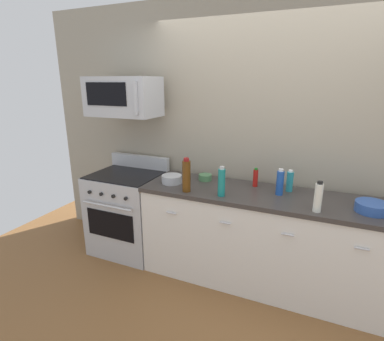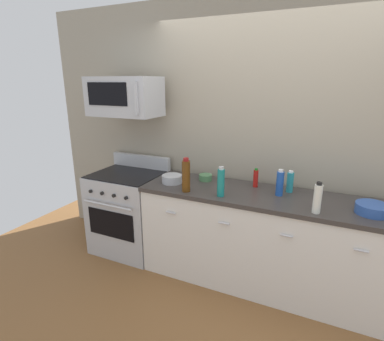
{
  "view_description": "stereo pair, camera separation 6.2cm",
  "coord_description": "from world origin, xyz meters",
  "px_view_note": "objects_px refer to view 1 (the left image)",
  "views": [
    {
      "loc": [
        0.42,
        -2.62,
        1.91
      ],
      "look_at": [
        -0.69,
        -0.05,
        1.07
      ],
      "focal_mm": 28.24,
      "sensor_mm": 36.0,
      "label": 1
    },
    {
      "loc": [
        0.48,
        -2.59,
        1.91
      ],
      "look_at": [
        -0.69,
        -0.05,
        1.07
      ],
      "focal_mm": 28.24,
      "sensor_mm": 36.0,
      "label": 2
    }
  ],
  "objects_px": {
    "bottle_hot_sauce_red": "(255,178)",
    "bottle_vinegar_white": "(318,197)",
    "range_oven": "(128,212)",
    "bottle_sparkling_teal": "(222,182)",
    "microwave": "(123,97)",
    "bowl_blue_mixing": "(372,207)",
    "bowl_steel_prep": "(172,179)",
    "bowl_green_glaze": "(205,177)",
    "bottle_soda_blue": "(280,183)",
    "bottle_wine_amber": "(186,176)",
    "bottle_dish_soap": "(290,181)"
  },
  "relations": [
    {
      "from": "bowl_green_glaze",
      "to": "bowl_blue_mixing",
      "type": "bearing_deg",
      "value": -8.32
    },
    {
      "from": "bottle_soda_blue",
      "to": "bottle_dish_soap",
      "type": "xyz_separation_m",
      "value": [
        0.07,
        0.13,
        -0.02
      ]
    },
    {
      "from": "bottle_wine_amber",
      "to": "bowl_green_glaze",
      "type": "xyz_separation_m",
      "value": [
        0.04,
        0.38,
        -0.12
      ]
    },
    {
      "from": "bottle_wine_amber",
      "to": "bowl_steel_prep",
      "type": "xyz_separation_m",
      "value": [
        -0.24,
        0.16,
        -0.11
      ]
    },
    {
      "from": "bottle_hot_sauce_red",
      "to": "bottle_sparkling_teal",
      "type": "relative_size",
      "value": 0.68
    },
    {
      "from": "bottle_wine_amber",
      "to": "bowl_blue_mixing",
      "type": "height_order",
      "value": "bottle_wine_amber"
    },
    {
      "from": "bottle_hot_sauce_red",
      "to": "bowl_green_glaze",
      "type": "distance_m",
      "value": 0.52
    },
    {
      "from": "microwave",
      "to": "bowl_blue_mixing",
      "type": "distance_m",
      "value": 2.49
    },
    {
      "from": "bottle_sparkling_teal",
      "to": "bowl_green_glaze",
      "type": "bearing_deg",
      "value": 129.38
    },
    {
      "from": "bottle_hot_sauce_red",
      "to": "bowl_blue_mixing",
      "type": "relative_size",
      "value": 0.75
    },
    {
      "from": "bowl_steel_prep",
      "to": "bowl_green_glaze",
      "type": "bearing_deg",
      "value": 37.57
    },
    {
      "from": "microwave",
      "to": "bottle_vinegar_white",
      "type": "bearing_deg",
      "value": -7.95
    },
    {
      "from": "bottle_vinegar_white",
      "to": "bottle_soda_blue",
      "type": "bearing_deg",
      "value": 140.92
    },
    {
      "from": "bowl_blue_mixing",
      "to": "bottle_dish_soap",
      "type": "bearing_deg",
      "value": 160.62
    },
    {
      "from": "bottle_wine_amber",
      "to": "bowl_steel_prep",
      "type": "height_order",
      "value": "bottle_wine_amber"
    },
    {
      "from": "bottle_soda_blue",
      "to": "bottle_vinegar_white",
      "type": "xyz_separation_m",
      "value": [
        0.32,
        -0.26,
        0.0
      ]
    },
    {
      "from": "bottle_soda_blue",
      "to": "bowl_steel_prep",
      "type": "height_order",
      "value": "bottle_soda_blue"
    },
    {
      "from": "bottle_hot_sauce_red",
      "to": "bottle_vinegar_white",
      "type": "distance_m",
      "value": 0.7
    },
    {
      "from": "bottle_sparkling_teal",
      "to": "bowl_steel_prep",
      "type": "relative_size",
      "value": 1.35
    },
    {
      "from": "bottle_soda_blue",
      "to": "bottle_dish_soap",
      "type": "height_order",
      "value": "bottle_soda_blue"
    },
    {
      "from": "range_oven",
      "to": "bowl_blue_mixing",
      "type": "bearing_deg",
      "value": -1.6
    },
    {
      "from": "bottle_dish_soap",
      "to": "bowl_green_glaze",
      "type": "distance_m",
      "value": 0.84
    },
    {
      "from": "bowl_steel_prep",
      "to": "bowl_blue_mixing",
      "type": "bearing_deg",
      "value": -0.11
    },
    {
      "from": "bottle_soda_blue",
      "to": "bowl_green_glaze",
      "type": "height_order",
      "value": "bottle_soda_blue"
    },
    {
      "from": "range_oven",
      "to": "bottle_sparkling_teal",
      "type": "relative_size",
      "value": 3.93
    },
    {
      "from": "bottle_sparkling_teal",
      "to": "bottle_wine_amber",
      "type": "relative_size",
      "value": 0.85
    },
    {
      "from": "microwave",
      "to": "bottle_hot_sauce_red",
      "type": "xyz_separation_m",
      "value": [
        1.39,
        0.12,
        -0.74
      ]
    },
    {
      "from": "bottle_sparkling_teal",
      "to": "bowl_steel_prep",
      "type": "distance_m",
      "value": 0.59
    },
    {
      "from": "microwave",
      "to": "bowl_blue_mixing",
      "type": "bearing_deg",
      "value": -2.68
    },
    {
      "from": "range_oven",
      "to": "bottle_wine_amber",
      "type": "height_order",
      "value": "bottle_wine_amber"
    },
    {
      "from": "bottle_hot_sauce_red",
      "to": "bottle_sparkling_teal",
      "type": "distance_m",
      "value": 0.44
    },
    {
      "from": "bottle_hot_sauce_red",
      "to": "microwave",
      "type": "bearing_deg",
      "value": -174.92
    },
    {
      "from": "bowl_blue_mixing",
      "to": "bowl_steel_prep",
      "type": "xyz_separation_m",
      "value": [
        -1.76,
        0.0,
        0.0
      ]
    },
    {
      "from": "bottle_vinegar_white",
      "to": "bowl_blue_mixing",
      "type": "distance_m",
      "value": 0.43
    },
    {
      "from": "bottle_vinegar_white",
      "to": "bowl_green_glaze",
      "type": "xyz_separation_m",
      "value": [
        -1.09,
        0.38,
        -0.09
      ]
    },
    {
      "from": "bottle_hot_sauce_red",
      "to": "bowl_green_glaze",
      "type": "relative_size",
      "value": 1.37
    },
    {
      "from": "bowl_green_glaze",
      "to": "bottle_vinegar_white",
      "type": "bearing_deg",
      "value": -19.31
    },
    {
      "from": "bottle_sparkling_teal",
      "to": "bottle_vinegar_white",
      "type": "bearing_deg",
      "value": -1.86
    },
    {
      "from": "bottle_hot_sauce_red",
      "to": "bottle_dish_soap",
      "type": "distance_m",
      "value": 0.32
    },
    {
      "from": "bowl_blue_mixing",
      "to": "bowl_steel_prep",
      "type": "distance_m",
      "value": 1.76
    },
    {
      "from": "bottle_sparkling_teal",
      "to": "bottle_vinegar_white",
      "type": "height_order",
      "value": "bottle_sparkling_teal"
    },
    {
      "from": "bottle_dish_soap",
      "to": "bottle_sparkling_teal",
      "type": "bearing_deg",
      "value": -146.03
    },
    {
      "from": "bottle_dish_soap",
      "to": "bottle_wine_amber",
      "type": "xyz_separation_m",
      "value": [
        -0.87,
        -0.39,
        0.06
      ]
    },
    {
      "from": "microwave",
      "to": "bowl_blue_mixing",
      "type": "height_order",
      "value": "microwave"
    },
    {
      "from": "bottle_hot_sauce_red",
      "to": "bowl_steel_prep",
      "type": "relative_size",
      "value": 0.91
    },
    {
      "from": "bottle_sparkling_teal",
      "to": "bowl_blue_mixing",
      "type": "xyz_separation_m",
      "value": [
        1.19,
        0.14,
        -0.09
      ]
    },
    {
      "from": "microwave",
      "to": "bottle_soda_blue",
      "type": "relative_size",
      "value": 3.09
    },
    {
      "from": "microwave",
      "to": "bottle_sparkling_teal",
      "type": "xyz_separation_m",
      "value": [
        1.17,
        -0.25,
        -0.7
      ]
    },
    {
      "from": "range_oven",
      "to": "bowl_blue_mixing",
      "type": "distance_m",
      "value": 2.41
    },
    {
      "from": "range_oven",
      "to": "microwave",
      "type": "xyz_separation_m",
      "value": [
        0.0,
        0.04,
        1.28
      ]
    }
  ]
}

